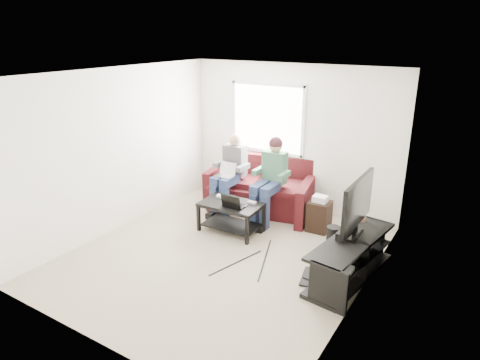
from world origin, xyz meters
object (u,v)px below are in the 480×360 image
Objects in this scene: tv_stand at (350,260)px; tv at (357,204)px; coffee_table at (231,210)px; end_table at (319,215)px; subwoofer at (333,241)px; sofa at (260,190)px.

tv reaches higher than tv_stand.
tv_stand is (2.09, -0.34, -0.12)m from coffee_table.
coffee_table is 1.44m from end_table.
coffee_table is 2.23× the size of subwoofer.
coffee_table is 2.12m from tv_stand.
subwoofer is (-0.40, 0.45, -0.02)m from tv_stand.
tv is (2.09, -0.24, 0.65)m from coffee_table.
sofa reaches higher than coffee_table.
coffee_table is 1.70m from subwoofer.
end_table reaches higher than tv_stand.
tv reaches higher than coffee_table.
sofa is 1.33m from end_table.
tv reaches higher than sofa.
tv reaches higher than end_table.
sofa is at bearing 146.75° from tv_stand.
tv_stand is 0.77m from tv.
tv_stand is at bearing -88.53° from tv.
tv_stand is 1.42m from end_table.
end_table is (-0.48, 0.66, 0.05)m from subwoofer.
subwoofer is 0.74× the size of end_table.
tv is at bearing -6.47° from coffee_table.
subwoofer is at bearing 131.77° from tv_stand.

